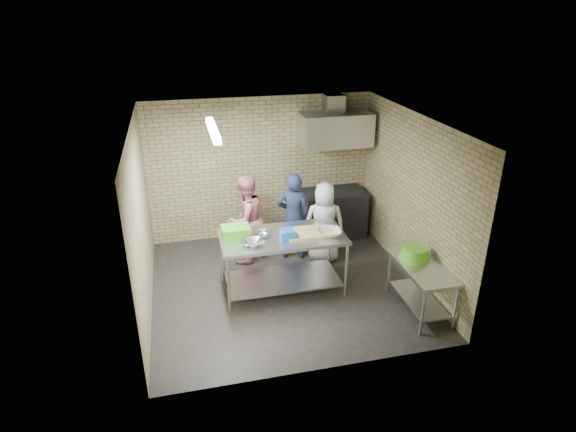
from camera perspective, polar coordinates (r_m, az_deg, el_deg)
The scene contains 25 objects.
floor at distance 7.92m, azimuth -0.37°, elevation -8.26°, with size 4.20×4.20×0.00m, color black.
ceiling at distance 6.86m, azimuth -0.43°, elevation 11.13°, with size 4.20×4.20×0.00m, color black.
back_wall at distance 9.12m, azimuth -3.26°, elevation 5.61°, with size 4.20×0.06×2.70m, color tan.
front_wall at distance 5.57m, azimuth 4.30°, elevation -7.27°, with size 4.20×0.06×2.70m, color tan.
left_wall at distance 7.15m, azimuth -17.02°, elevation -0.86°, with size 0.06×4.00×2.70m, color tan.
right_wall at distance 7.99m, azimuth 14.45°, elevation 2.10°, with size 0.06×4.00×2.70m, color tan.
prep_table at distance 7.60m, azimuth -0.64°, elevation -5.57°, with size 1.91×0.96×0.96m, color silver.
side_counter at distance 7.43m, azimuth 15.42°, elevation -8.23°, with size 0.60×1.20×0.75m, color silver.
stove at distance 9.44m, azimuth 5.34°, elevation 0.36°, with size 1.20×0.70×0.90m, color black.
range_hood at distance 8.95m, azimuth 5.65°, elevation 10.19°, with size 1.30×0.60×0.60m, color silver.
hood_duct at distance 9.00m, azimuth 5.45°, elevation 13.20°, with size 0.35×0.30×0.30m, color #A5A8AD.
wall_shelf at distance 9.27m, azimuth 7.00°, elevation 9.46°, with size 0.80×0.20×0.04m, color #3F2B19.
fluorescent_fixture at distance 6.73m, azimuth -8.89°, elevation 10.05°, with size 0.10×1.25×0.08m, color white.
green_crate at distance 7.34m, azimuth -6.21°, elevation -1.89°, with size 0.43×0.32×0.17m, color #3B9D1D.
blue_tub at distance 7.27m, azimuth -0.10°, elevation -2.15°, with size 0.21×0.21×0.14m, color #1752B0.
cutting_board at distance 7.43m, azimuth 2.01°, elevation -2.01°, with size 0.59×0.45×0.03m, color tan.
mixing_bowl_a at distance 7.10m, azimuth -4.25°, elevation -3.19°, with size 0.30×0.30×0.07m, color #AFB2B6.
mixing_bowl_b at distance 7.35m, azimuth -3.03°, elevation -2.16°, with size 0.23×0.23×0.07m, color #AAACB1.
ceramic_bowl at distance 7.39m, azimuth 4.90°, elevation -1.96°, with size 0.37×0.37×0.09m, color beige.
green_basin at distance 7.38m, azimuth 14.78°, elevation -4.24°, with size 0.46×0.46×0.17m, color #59C626, non-canonical shape.
bottle_red at distance 9.16m, azimuth 5.55°, elevation 10.06°, with size 0.07×0.07×0.18m, color #B22619.
bottle_green at distance 9.30m, azimuth 7.91°, elevation 10.06°, with size 0.06×0.06×0.15m, color green.
man_navy at distance 8.41m, azimuth 0.60°, elevation -0.03°, with size 0.58×0.38×1.59m, color #141B34.
woman_pink at distance 8.32m, azimuth -5.07°, elevation -0.42°, with size 0.78×0.60×1.60m, color #C36778.
woman_white at distance 8.39m, azimuth 4.30°, elevation -0.74°, with size 0.71×0.46×1.45m, color silver.
Camera 1 is at (-1.50, -6.51, 4.25)m, focal length 29.98 mm.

